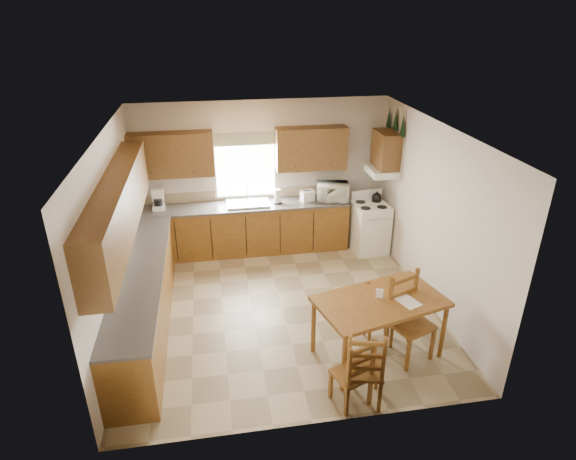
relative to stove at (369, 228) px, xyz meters
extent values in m
plane|color=#93815E|center=(-1.88, -1.61, -0.44)|extent=(4.50, 4.50, 0.00)
plane|color=brown|center=(-1.88, -1.61, 2.26)|extent=(4.50, 4.50, 0.00)
plane|color=beige|center=(-4.13, -1.61, 0.91)|extent=(4.50, 4.50, 0.00)
plane|color=beige|center=(0.37, -1.61, 0.91)|extent=(4.50, 4.50, 0.00)
plane|color=beige|center=(-1.88, 0.64, 0.91)|extent=(4.50, 4.50, 0.00)
plane|color=beige|center=(-1.88, -3.86, 0.91)|extent=(4.50, 4.50, 0.00)
cube|color=brown|center=(-2.25, 0.34, 0.00)|extent=(3.75, 0.60, 0.88)
cube|color=brown|center=(-3.83, -1.76, 0.00)|extent=(0.60, 3.60, 0.88)
cube|color=#4C4743|center=(-2.25, 0.34, 0.46)|extent=(3.75, 0.63, 0.04)
cube|color=#4C4743|center=(-3.83, -1.76, 0.46)|extent=(0.63, 3.60, 0.04)
cube|color=#917D5E|center=(-2.25, 0.63, 0.57)|extent=(3.75, 0.01, 0.18)
cube|color=brown|center=(-3.43, 0.48, 1.41)|extent=(1.41, 0.33, 0.75)
cube|color=brown|center=(-1.02, 0.48, 1.41)|extent=(1.25, 0.33, 0.75)
cube|color=brown|center=(-3.96, -1.76, 1.41)|extent=(0.33, 3.60, 0.75)
cube|color=brown|center=(0.20, 0.04, 1.46)|extent=(0.33, 0.62, 0.62)
cube|color=white|center=(0.15, 0.04, 1.08)|extent=(0.44, 0.62, 0.12)
cube|color=white|center=(-2.18, 0.61, 1.11)|extent=(1.13, 0.02, 1.18)
cube|color=white|center=(-2.18, 0.61, 1.11)|extent=(1.05, 0.01, 1.10)
cube|color=#3F562F|center=(-2.18, 0.58, 1.61)|extent=(1.19, 0.01, 0.24)
cube|color=silver|center=(-2.18, 0.34, 0.50)|extent=(0.75, 0.45, 0.04)
cone|color=black|center=(0.33, -0.28, 1.94)|extent=(0.22, 0.22, 0.36)
cone|color=black|center=(0.33, 0.04, 1.98)|extent=(0.22, 0.22, 0.36)
cone|color=black|center=(0.33, 0.36, 1.94)|extent=(0.22, 0.22, 0.36)
cube|color=white|center=(0.00, 0.00, 0.00)|extent=(0.66, 0.67, 0.89)
cube|color=white|center=(-3.73, 0.39, 0.66)|extent=(0.24, 0.27, 0.36)
cylinder|color=white|center=(-1.65, 0.32, 0.61)|extent=(0.15, 0.15, 0.26)
cube|color=white|center=(-1.10, 0.34, 0.57)|extent=(0.27, 0.22, 0.19)
imported|color=white|center=(-0.64, 0.31, 0.63)|extent=(0.59, 0.48, 0.32)
cube|color=brown|center=(-0.82, -2.85, -0.02)|extent=(1.75, 1.27, 0.84)
cube|color=brown|center=(-1.39, -3.60, 0.02)|extent=(0.49, 0.48, 0.92)
cube|color=brown|center=(-1.25, -3.59, 0.06)|extent=(0.51, 0.50, 1.02)
cube|color=brown|center=(-0.42, -2.96, 0.13)|extent=(0.62, 0.60, 1.14)
cube|color=brown|center=(-0.72, -2.60, -0.02)|extent=(0.39, 0.38, 0.85)
cube|color=white|center=(-0.50, -2.95, 0.40)|extent=(0.31, 0.35, 0.00)
cube|color=white|center=(-0.82, -2.81, 0.46)|extent=(0.09, 0.06, 0.12)
camera|label=1|loc=(-2.79, -7.62, 3.73)|focal=30.00mm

